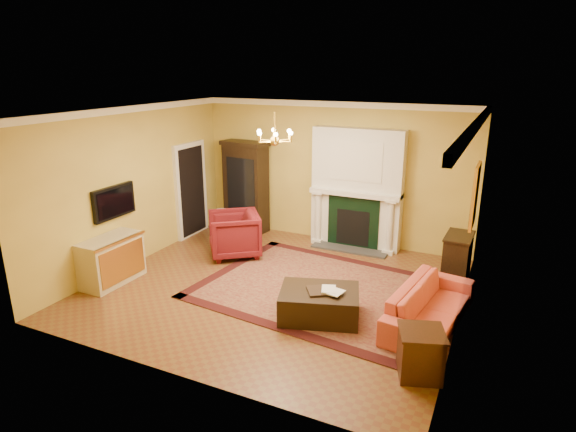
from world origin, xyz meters
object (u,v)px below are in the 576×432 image
Objects in this scene: end_table at (420,354)px; console_table at (457,259)px; china_cabinet at (246,189)px; commode at (111,260)px; coral_sofa at (430,299)px; leather_ottoman at (319,304)px; wingback_armchair at (234,232)px; pedestal_table at (222,224)px.

console_table is (0.06, 3.13, 0.12)m from end_table.
commode is at bearing -93.82° from china_cabinet.
leather_ottoman is at bearing 116.72° from coral_sofa.
end_table is at bearing -32.08° from china_cabinet.
wingback_armchair is 0.48× the size of coral_sofa.
pedestal_table is at bearing 77.30° from commode.
end_table is at bearing -3.81° from commode.
wingback_armchair is at bearing 58.08° from commode.
china_cabinet reaches higher than end_table.
pedestal_table is 4.88m from console_table.
end_table is (4.72, -3.96, -0.70)m from china_cabinet.
wingback_armchair is at bearing 149.35° from end_table.
pedestal_table is 2.69m from commode.
commode is 1.37× the size of console_table.
commode is 6.13m from console_table.
wingback_armchair is 3.01m from leather_ottoman.
coral_sofa is (5.35, 0.88, -0.01)m from commode.
china_cabinet is 2.85× the size of pedestal_table.
wingback_armchair is at bearing -61.25° from china_cabinet.
coral_sofa is 3.54× the size of end_table.
commode is 0.95× the size of leather_ottoman.
commode is (-0.63, -2.61, 0.01)m from pedestal_table.
end_table is 1.84m from leather_ottoman.
pedestal_table is (-0.67, 0.60, -0.09)m from wingback_armchair.
wingback_armchair reaches higher than leather_ottoman.
wingback_armchair is 1.21× the size of console_table.
pedestal_table is at bearing 126.99° from leather_ottoman.
coral_sofa is at bearing -20.13° from pedestal_table.
wingback_armchair reaches higher than end_table.
leather_ottoman is (2.50, -1.65, -0.26)m from wingback_armchair.
china_cabinet is at bearing 79.14° from commode.
pedestal_table is 5.71m from end_table.
china_cabinet is at bearing 68.56° from coral_sofa.
leather_ottoman is at bearing 19.38° from wingback_armchair.
commode is at bearing 175.36° from end_table.
wingback_armchair is (0.57, -1.50, -0.50)m from china_cabinet.
wingback_armchair reaches higher than console_table.
end_table is 0.72× the size of console_table.
console_table reaches higher than coral_sofa.
pedestal_table is 0.34× the size of coral_sofa.
coral_sofa reaches higher than pedestal_table.
commode reaches higher than end_table.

